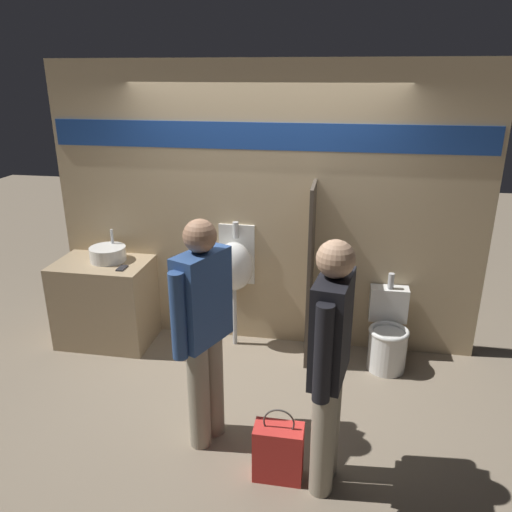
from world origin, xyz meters
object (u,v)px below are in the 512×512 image
(sink_basin, at_px, (108,254))
(person_with_lanyard, at_px, (330,359))
(toilet, at_px, (388,336))
(urinal_near_counter, at_px, (234,266))
(shopping_bag, at_px, (278,452))
(cell_phone, at_px, (122,268))
(person_in_vest, at_px, (204,326))

(sink_basin, height_order, person_with_lanyard, person_with_lanyard)
(toilet, bearing_deg, sink_basin, 179.13)
(sink_basin, bearing_deg, urinal_near_counter, 4.67)
(sink_basin, relative_size, shopping_bag, 0.64)
(cell_phone, bearing_deg, sink_basin, 140.40)
(sink_basin, relative_size, person_with_lanyard, 0.20)
(person_in_vest, xyz_separation_m, person_with_lanyard, (0.87, -0.28, 0.00))
(sink_basin, bearing_deg, toilet, -0.87)
(sink_basin, xyz_separation_m, person_with_lanyard, (2.20, -1.58, 0.02))
(shopping_bag, bearing_deg, urinal_near_counter, 111.38)
(sink_basin, xyz_separation_m, shopping_bag, (1.90, -1.59, -0.72))
(urinal_near_counter, bearing_deg, cell_phone, -164.38)
(cell_phone, xyz_separation_m, toilet, (2.48, 0.14, -0.56))
(toilet, height_order, shopping_bag, toilet)
(person_with_lanyard, height_order, shopping_bag, person_with_lanyard)
(cell_phone, bearing_deg, shopping_bag, -39.99)
(sink_basin, relative_size, urinal_near_counter, 0.28)
(toilet, relative_size, person_with_lanyard, 0.50)
(sink_basin, height_order, cell_phone, sink_basin)
(person_with_lanyard, bearing_deg, sink_basin, 63.05)
(person_with_lanyard, bearing_deg, shopping_bag, 100.84)
(sink_basin, xyz_separation_m, urinal_near_counter, (1.24, 0.10, -0.08))
(urinal_near_counter, distance_m, toilet, 1.57)
(cell_phone, xyz_separation_m, urinal_near_counter, (1.02, 0.28, -0.02))
(toilet, bearing_deg, shopping_bag, -117.52)
(person_in_vest, bearing_deg, toilet, -24.49)
(shopping_bag, bearing_deg, person_in_vest, 152.81)
(urinal_near_counter, relative_size, toilet, 1.47)
(cell_phone, relative_size, urinal_near_counter, 0.11)
(sink_basin, height_order, urinal_near_counter, urinal_near_counter)
(toilet, bearing_deg, person_in_vest, -137.65)
(toilet, xyz_separation_m, person_in_vest, (-1.38, -1.26, 0.64))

